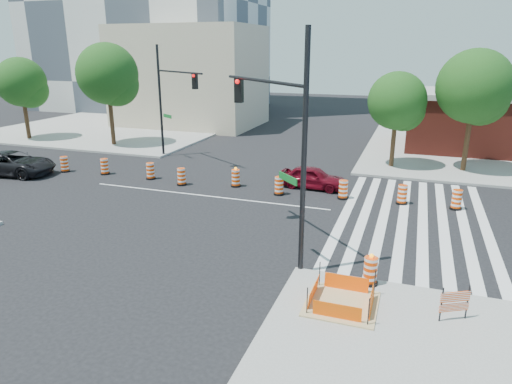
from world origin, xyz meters
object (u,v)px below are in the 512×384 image
red_coupe (312,177)px  signal_pole_se (279,125)px  signal_pole_nw (170,92)px  dark_suv (13,163)px

red_coupe → signal_pole_se: size_ratio=0.45×
red_coupe → signal_pole_se: signal_pole_se is taller
red_coupe → signal_pole_nw: (-11.09, 3.56, 4.21)m
red_coupe → signal_pole_se: 10.26m
red_coupe → signal_pole_nw: 12.39m
dark_suv → signal_pole_se: size_ratio=0.64×
signal_pole_nw → signal_pole_se: bearing=-14.9°
signal_pole_se → signal_pole_nw: (-11.76, 12.78, -0.26)m
dark_suv → signal_pole_nw: size_ratio=0.68×
dark_suv → signal_pole_se: (19.51, -5.72, 4.37)m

